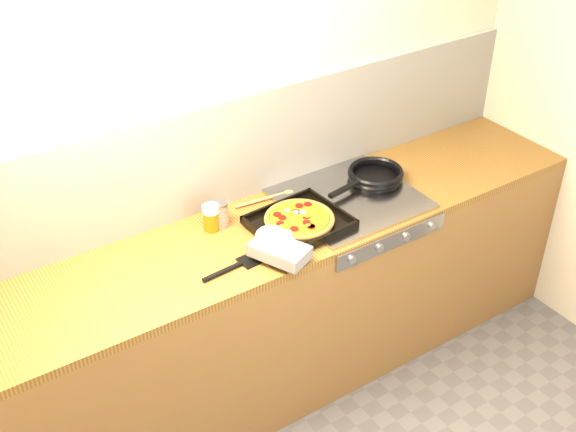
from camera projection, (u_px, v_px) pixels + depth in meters
room_shell at (230, 152)px, 3.16m from camera, size 3.20×3.20×3.20m
counter_run at (268, 310)px, 3.35m from camera, size 3.20×0.62×0.90m
stovetop at (349, 199)px, 3.30m from camera, size 0.60×0.56×0.02m
pizza_on_tray at (293, 228)px, 3.04m from camera, size 0.52×0.47×0.07m
frying_pan at (375, 175)px, 3.41m from camera, size 0.46×0.31×0.04m
tomato_can at (219, 214)px, 3.10m from camera, size 0.10×0.10×0.12m
juice_glass at (211, 218)px, 3.07m from camera, size 0.08×0.08×0.12m
wooden_spoon at (271, 197)px, 3.30m from camera, size 0.30×0.06×0.02m
black_spatula at (235, 267)px, 2.88m from camera, size 0.28×0.09×0.02m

